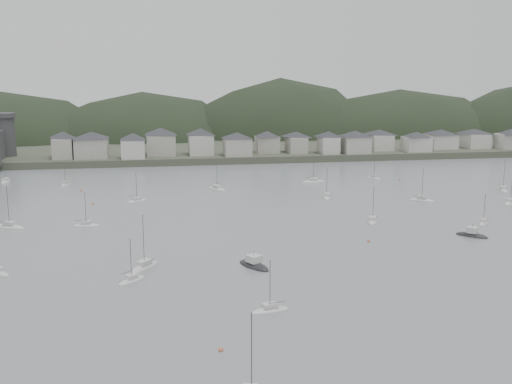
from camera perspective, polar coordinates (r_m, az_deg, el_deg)
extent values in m
plane|color=slate|center=(92.27, 8.47, -12.36)|extent=(900.00, 900.00, 0.00)
cube|color=#383D2D|center=(377.81, -5.94, 5.50)|extent=(900.00, 250.00, 3.00)
ellipsoid|color=black|center=(364.71, -23.28, 2.65)|extent=(138.98, 92.48, 81.13)
ellipsoid|color=black|center=(356.07, -10.83, 3.19)|extent=(132.08, 90.41, 79.74)
ellipsoid|color=black|center=(365.03, 2.33, 3.13)|extent=(133.88, 88.37, 101.41)
ellipsoid|color=black|center=(383.40, 13.58, 3.56)|extent=(165.81, 81.78, 82.55)
cylinder|color=#373739|center=(282.65, -23.35, 4.94)|extent=(10.00, 10.00, 17.00)
cube|color=gray|center=(266.32, -18.18, 4.06)|extent=(8.34, 12.91, 8.59)
pyramid|color=#28282D|center=(265.76, -18.26, 5.31)|extent=(15.78, 15.78, 3.01)
cube|color=gray|center=(264.33, -15.69, 4.13)|extent=(13.68, 13.35, 8.36)
pyramid|color=#28282D|center=(263.77, -15.75, 5.35)|extent=(20.07, 20.07, 2.93)
cube|color=#B6B4AB|center=(257.96, -11.86, 4.11)|extent=(9.78, 10.20, 8.08)
pyramid|color=#28282D|center=(257.40, -11.91, 5.32)|extent=(14.83, 14.83, 2.83)
cube|color=gray|center=(267.40, -9.22, 4.54)|extent=(12.59, 13.33, 9.09)
pyramid|color=#28282D|center=(266.81, -9.26, 5.85)|extent=(19.24, 19.24, 3.18)
cube|color=#B6B4AB|center=(266.76, -5.39, 4.60)|extent=(10.74, 12.17, 8.87)
pyramid|color=#28282D|center=(266.18, -5.41, 5.88)|extent=(17.01, 17.01, 3.10)
cube|color=gray|center=(262.11, -1.84, 4.40)|extent=(11.63, 12.09, 7.69)
pyramid|color=#28282D|center=(261.59, -1.84, 5.53)|extent=(17.61, 17.61, 2.69)
cube|color=gray|center=(273.22, 1.09, 4.64)|extent=(10.37, 9.35, 7.44)
pyramid|color=#28282D|center=(272.72, 1.09, 5.69)|extent=(14.65, 14.65, 2.60)
cube|color=gray|center=(273.83, 3.94, 4.61)|extent=(8.24, 12.20, 7.22)
pyramid|color=#28282D|center=(273.34, 3.96, 5.62)|extent=(15.17, 15.17, 2.53)
cube|color=#B6B4AB|center=(272.53, 7.05, 4.55)|extent=(8.06, 10.91, 7.46)
pyramid|color=#28282D|center=(272.03, 7.08, 5.60)|extent=(14.08, 14.08, 2.61)
cube|color=gray|center=(275.01, 9.60, 4.55)|extent=(11.73, 11.78, 7.66)
pyramid|color=#28282D|center=(274.50, 9.64, 5.63)|extent=(17.46, 17.46, 2.68)
cube|color=#B6B4AB|center=(289.80, 11.90, 4.75)|extent=(10.19, 13.02, 7.33)
pyramid|color=#28282D|center=(289.34, 11.94, 5.73)|extent=(17.23, 17.23, 2.57)
cube|color=#B6B4AB|center=(287.77, 15.32, 4.51)|extent=(11.70, 9.81, 6.88)
pyramid|color=#28282D|center=(287.33, 15.37, 5.43)|extent=(15.97, 15.97, 2.41)
cube|color=#B6B4AB|center=(303.15, 17.50, 4.71)|extent=(12.83, 12.48, 7.00)
pyramid|color=#28282D|center=(302.72, 17.55, 5.60)|extent=(18.79, 18.79, 2.45)
cube|color=#B6B4AB|center=(312.50, 20.44, 4.70)|extent=(11.07, 13.50, 6.97)
pyramid|color=#28282D|center=(312.09, 20.50, 5.56)|extent=(18.25, 18.25, 2.44)
cube|color=#B6B4AB|center=(314.11, 23.57, 4.54)|extent=(13.75, 9.12, 7.34)
pyramid|color=#28282D|center=(313.69, 23.63, 5.44)|extent=(16.97, 16.97, 2.57)
ellipsoid|color=beige|center=(95.02, 1.36, -11.50)|extent=(6.90, 3.36, 1.32)
cube|color=beige|center=(94.66, 1.36, -10.96)|extent=(2.56, 1.88, 0.70)
cylinder|color=#3F3F42|center=(93.48, 1.37, -9.07)|extent=(0.12, 0.12, 8.27)
cylinder|color=#3F3F42|center=(94.48, 2.10, -10.66)|extent=(2.94, 0.68, 0.10)
ellipsoid|color=beige|center=(197.07, -3.81, 0.25)|extent=(6.89, 8.70, 1.71)
cube|color=beige|center=(196.86, -3.81, 0.58)|extent=(3.19, 3.54, 0.70)
cylinder|color=#3F3F42|center=(196.14, -3.83, 1.82)|extent=(0.12, 0.12, 10.70)
cylinder|color=#3F3F42|center=(198.13, -3.62, 0.81)|extent=(2.14, 3.31, 0.10)
ellipsoid|color=beige|center=(223.43, 11.40, 1.31)|extent=(4.30, 7.25, 1.38)
cube|color=beige|center=(223.28, 11.41, 1.56)|extent=(2.21, 2.78, 0.70)
cylinder|color=#3F3F42|center=(222.76, 11.44, 2.44)|extent=(0.12, 0.12, 8.63)
cylinder|color=#3F3F42|center=(221.96, 11.43, 1.65)|extent=(1.09, 2.98, 0.10)
ellipsoid|color=beige|center=(184.43, 6.88, -0.54)|extent=(4.40, 7.94, 1.51)
cube|color=beige|center=(184.23, 6.89, -0.22)|extent=(2.33, 3.00, 0.70)
cylinder|color=#3F3F42|center=(183.54, 6.92, 0.95)|extent=(0.12, 0.12, 9.46)
cylinder|color=#3F3F42|center=(185.25, 6.66, 0.02)|extent=(1.03, 3.30, 0.10)
ellipsoid|color=beige|center=(117.68, -10.79, -7.24)|extent=(7.12, 8.40, 1.68)
cube|color=beige|center=(117.33, -10.81, -6.71)|extent=(3.23, 3.48, 0.70)
cylinder|color=#3F3F42|center=(116.13, -10.88, -4.69)|extent=(0.12, 0.12, 10.53)
cylinder|color=#3F3F42|center=(115.99, -10.38, -6.61)|extent=(2.30, 3.13, 0.10)
ellipsoid|color=beige|center=(161.18, 21.24, -2.87)|extent=(5.50, 5.76, 1.21)
cube|color=beige|center=(160.98, 21.26, -2.55)|extent=(2.41, 2.46, 0.70)
cylinder|color=#3F3F42|center=(160.35, 21.33, -1.50)|extent=(0.12, 0.12, 7.55)
cylinder|color=#3F3F42|center=(160.58, 21.64, -2.41)|extent=(1.91, 2.07, 0.10)
ellipsoid|color=beige|center=(211.32, 22.88, 0.13)|extent=(5.19, 8.65, 1.65)
cube|color=beige|center=(211.13, 22.90, 0.43)|extent=(2.66, 3.32, 0.70)
cylinder|color=#3F3F42|center=(210.47, 22.98, 1.55)|extent=(0.12, 0.12, 10.31)
cylinder|color=#3F3F42|center=(211.93, 22.60, 0.64)|extent=(1.31, 3.54, 0.10)
ellipsoid|color=beige|center=(110.63, -11.99, -8.46)|extent=(5.87, 5.83, 1.25)
cube|color=beige|center=(110.33, -12.01, -8.01)|extent=(2.53, 2.52, 0.70)
cylinder|color=#3F3F42|center=(109.37, -12.08, -6.45)|extent=(0.12, 0.12, 7.83)
cylinder|color=#3F3F42|center=(110.95, -12.43, -7.62)|extent=(2.08, 2.05, 0.10)
ellipsoid|color=beige|center=(153.80, -16.17, -3.19)|extent=(7.01, 2.93, 1.36)
cube|color=beige|center=(153.58, -16.18, -2.83)|extent=(2.54, 1.76, 0.70)
cylinder|color=#3F3F42|center=(152.83, -16.25, -1.58)|extent=(0.12, 0.12, 8.51)
cylinder|color=#3F3F42|center=(153.46, -16.65, -2.66)|extent=(3.06, 0.44, 0.10)
ellipsoid|color=beige|center=(158.54, -22.83, -3.20)|extent=(8.66, 6.12, 1.67)
cube|color=beige|center=(158.29, -22.86, -2.80)|extent=(3.43, 2.95, 0.70)
cylinder|color=#3F3F42|center=(157.41, -22.98, -1.30)|extent=(0.12, 0.12, 10.44)
cylinder|color=#3F3F42|center=(157.84, -23.41, -2.68)|extent=(3.41, 1.77, 0.10)
ellipsoid|color=beige|center=(215.64, -18.03, 0.65)|extent=(3.54, 7.12, 1.36)
cube|color=beige|center=(215.48, -18.05, 0.91)|extent=(1.96, 2.64, 0.70)
cylinder|color=#3F3F42|center=(214.95, -18.10, 1.81)|extent=(0.12, 0.12, 8.52)
cylinder|color=#3F3F42|center=(214.18, -18.03, 1.00)|extent=(0.73, 3.02, 0.10)
ellipsoid|color=beige|center=(185.32, 15.82, -0.82)|extent=(7.77, 6.46, 1.55)
cube|color=beige|center=(185.12, 15.83, -0.50)|extent=(3.20, 2.95, 0.70)
cylinder|color=#3F3F42|center=(184.41, 15.89, 0.70)|extent=(0.12, 0.12, 9.68)
cylinder|color=#3F3F42|center=(183.81, 15.63, -0.39)|extent=(2.92, 2.07, 0.10)
ellipsoid|color=beige|center=(155.02, 11.27, -2.85)|extent=(5.19, 7.68, 1.47)
cube|color=beige|center=(154.78, 11.29, -2.48)|extent=(2.54, 3.02, 0.70)
cylinder|color=#3F3F42|center=(153.98, 11.34, -1.13)|extent=(0.12, 0.12, 9.21)
cylinder|color=#3F3F42|center=(153.76, 11.65, -2.37)|extent=(1.46, 3.06, 0.10)
ellipsoid|color=beige|center=(211.87, 5.61, 0.96)|extent=(8.78, 3.51, 1.71)
cube|color=beige|center=(211.68, 5.62, 1.27)|extent=(3.16, 2.15, 0.70)
cylinder|color=#3F3F42|center=(211.00, 5.64, 2.44)|extent=(0.12, 0.12, 10.71)
cylinder|color=#3F3F42|center=(211.31, 5.21, 1.41)|extent=(3.85, 0.45, 0.10)
ellipsoid|color=beige|center=(190.50, 23.50, -1.01)|extent=(7.54, 6.65, 1.53)
cube|color=beige|center=(190.30, 23.52, -0.69)|extent=(3.15, 2.98, 0.70)
cylinder|color=#3F3F42|center=(189.62, 23.61, 0.45)|extent=(0.12, 0.12, 9.57)
ellipsoid|color=beige|center=(229.88, -23.16, 0.91)|extent=(2.94, 8.20, 1.62)
cube|color=beige|center=(229.70, -23.18, 1.18)|extent=(1.90, 2.91, 0.70)
cylinder|color=#3F3F42|center=(229.12, -23.25, 2.19)|extent=(0.12, 0.12, 10.12)
cylinder|color=#3F3F42|center=(228.21, -23.25, 1.26)|extent=(0.26, 3.65, 0.10)
ellipsoid|color=beige|center=(180.87, -11.50, -0.91)|extent=(7.06, 5.56, 1.39)
cube|color=beige|center=(180.67, -11.51, -0.60)|extent=(2.87, 2.58, 0.70)
cylinder|color=#3F3F42|center=(180.03, -11.55, 0.49)|extent=(0.12, 0.12, 8.67)
cylinder|color=#3F3F42|center=(181.25, -11.85, -0.40)|extent=(2.70, 1.74, 0.10)
cylinder|color=#3F3F42|center=(68.29, -0.43, -15.78)|extent=(0.12, 0.12, 10.72)
ellipsoid|color=black|center=(147.35, 20.25, -4.04)|extent=(7.17, 7.26, 1.65)
cube|color=beige|center=(146.99, 20.28, -3.48)|extent=(3.08, 3.08, 1.40)
cylinder|color=#3F3F42|center=(146.78, 20.31, -3.14)|extent=(0.10, 0.10, 1.20)
ellipsoid|color=black|center=(116.39, -0.20, -7.24)|extent=(6.74, 9.01, 1.88)
cube|color=beige|center=(115.91, -0.20, -6.49)|extent=(3.32, 3.39, 1.40)
cylinder|color=#3F3F42|center=(115.65, -0.20, -6.07)|extent=(0.10, 0.10, 1.20)
sphere|color=#C06040|center=(180.12, -15.59, -1.11)|extent=(0.70, 0.70, 0.70)
sphere|color=#C06040|center=(136.08, 10.90, -4.71)|extent=(0.70, 0.70, 0.70)
sphere|color=#C06040|center=(202.56, -16.66, 0.13)|extent=(0.70, 0.70, 0.70)
sphere|color=#C06040|center=(82.48, -3.44, -15.07)|extent=(0.70, 0.70, 0.70)
sphere|color=#C06040|center=(221.61, 13.81, 1.16)|extent=(0.70, 0.70, 0.70)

